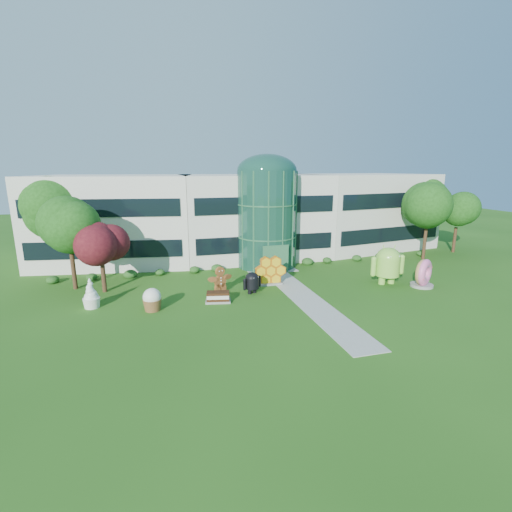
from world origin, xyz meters
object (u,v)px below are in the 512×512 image
object	(u,v)px
android_green	(388,263)
android_black	(252,281)
gingerbread	(220,280)
donut	(423,273)

from	to	relation	value
android_green	android_black	distance (m)	12.28
android_green	android_black	world-z (taller)	android_green
android_black	android_green	bearing A→B (deg)	-26.36
gingerbread	android_black	bearing A→B (deg)	-39.53
gingerbread	donut	bearing A→B (deg)	-30.96
android_green	gingerbread	xyz separation A→B (m)	(-14.73, 1.56, -0.81)
android_green	donut	bearing A→B (deg)	-31.13
android_black	gingerbread	distance (m)	2.64
donut	android_green	bearing A→B (deg)	116.54
donut	gingerbread	xyz separation A→B (m)	(-17.19, 3.12, -0.13)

